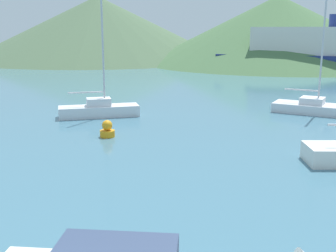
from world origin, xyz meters
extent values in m
cube|color=silver|center=(8.60, 24.67, 0.32)|extent=(5.42, 3.54, 0.63)
cube|color=silver|center=(8.60, 24.67, 0.85)|extent=(1.89, 1.85, 0.44)
cylinder|color=#BCBCC1|center=(8.96, 24.55, 4.97)|extent=(0.12, 0.12, 8.67)
cylinder|color=#BCBCC1|center=(7.89, 24.90, 1.53)|extent=(2.18, 0.79, 0.10)
cube|color=silver|center=(-5.21, 21.02, 0.36)|extent=(5.28, 3.44, 0.72)
cube|color=silver|center=(-5.21, 21.02, 0.97)|extent=(1.82, 1.57, 0.50)
cylinder|color=#BCBCC1|center=(-4.86, 21.17, 4.27)|extent=(0.12, 0.12, 7.10)
cylinder|color=#BCBCC1|center=(-5.91, 20.70, 1.62)|extent=(2.14, 1.03, 0.10)
cube|color=navy|center=(15.37, 54.16, 1.12)|extent=(30.46, 10.52, 2.25)
cube|color=silver|center=(15.37, 54.16, 4.04)|extent=(21.46, 8.27, 3.59)
cylinder|color=navy|center=(15.37, 54.16, 6.64)|extent=(1.53, 1.53, 1.60)
cylinder|color=orange|center=(-3.03, 16.04, 0.18)|extent=(0.78, 0.78, 0.35)
sphere|color=orange|center=(-3.03, 16.04, 0.63)|extent=(0.55, 0.55, 0.55)
cone|color=#4C6647|center=(-23.81, 74.62, 5.84)|extent=(48.80, 48.80, 11.68)
cone|color=#476B42|center=(9.22, 69.24, 5.50)|extent=(44.82, 44.82, 10.99)
camera|label=1|loc=(3.92, -4.65, 5.58)|focal=45.00mm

